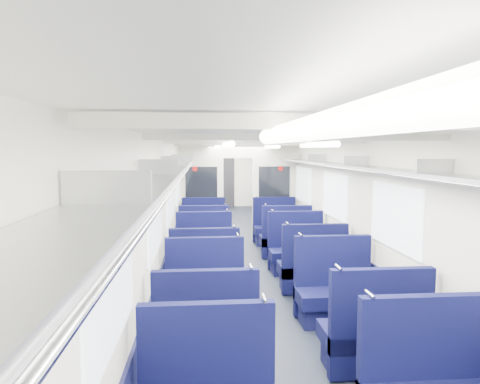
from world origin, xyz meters
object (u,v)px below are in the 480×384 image
object	(u,v)px
seat_15	(297,253)
seat_18	(204,230)
seat_14	(204,254)
end_door	(224,181)
seat_8	(206,340)
seat_12	(205,276)
seat_13	(312,270)
seat_9	(374,338)
seat_17	(285,241)
seat_11	(335,295)
seat_10	(205,298)
seat_16	(204,241)
bulkhead	(238,190)
seat_19	(275,229)

from	to	relation	value
seat_15	seat_18	bearing A→B (deg)	124.80
seat_14	end_door	bearing A→B (deg)	84.76
seat_15	seat_8	bearing A→B (deg)	-115.73
seat_12	seat_13	xyz separation A→B (m)	(1.66, 0.20, 0.00)
seat_9	seat_13	bearing A→B (deg)	90.00
seat_17	seat_15	bearing A→B (deg)	-90.00
seat_11	seat_12	bearing A→B (deg)	150.13
seat_10	seat_16	xyz separation A→B (m)	(0.00, 3.45, 0.00)
seat_14	seat_16	xyz separation A→B (m)	(0.00, 1.15, 0.00)
seat_11	seat_9	bearing A→B (deg)	-90.00
seat_14	seat_17	world-z (taller)	same
seat_10	seat_17	xyz separation A→B (m)	(1.66, 3.29, 0.00)
seat_11	seat_10	bearing A→B (deg)	178.80
bulkhead	seat_19	size ratio (longest dim) A/B	2.49
bulkhead	seat_18	xyz separation A→B (m)	(-0.83, -0.43, -0.89)
seat_19	seat_10	bearing A→B (deg)	-109.99
end_door	seat_18	world-z (taller)	end_door
seat_10	seat_12	world-z (taller)	same
seat_18	seat_19	bearing A→B (deg)	-1.38
bulkhead	seat_19	xyz separation A→B (m)	(0.83, -0.47, -0.89)
bulkhead	seat_13	size ratio (longest dim) A/B	2.49
bulkhead	seat_11	world-z (taller)	bulkhead
seat_9	seat_19	xyz separation A→B (m)	(0.00, 5.89, 0.00)
seat_17	seat_8	bearing A→B (deg)	-110.18
seat_8	seat_15	distance (m)	3.82
seat_19	bulkhead	bearing A→B (deg)	150.71
bulkhead	seat_12	size ratio (longest dim) A/B	2.49
seat_9	seat_13	xyz separation A→B (m)	(0.00, 2.44, 0.00)
seat_19	end_door	bearing A→B (deg)	96.97
seat_18	seat_14	bearing A→B (deg)	-90.00
seat_11	seat_13	xyz separation A→B (m)	(0.00, 1.15, 0.00)
seat_11	seat_17	world-z (taller)	same
seat_17	seat_18	size ratio (longest dim) A/B	1.00
end_door	seat_12	distance (m)	10.48
seat_10	seat_12	bearing A→B (deg)	90.00
seat_12	seat_19	world-z (taller)	same
seat_14	seat_15	bearing A→B (deg)	-2.68
seat_8	seat_9	size ratio (longest dim) A/B	1.00
end_door	seat_19	xyz separation A→B (m)	(0.83, -6.79, -0.66)
seat_19	seat_16	bearing A→B (deg)	-146.11
end_door	seat_19	size ratio (longest dim) A/B	1.78
seat_8	seat_14	world-z (taller)	same
bulkhead	seat_12	xyz separation A→B (m)	(-0.83, -4.11, -0.89)
seat_16	seat_15	bearing A→B (deg)	-36.60
seat_15	seat_19	distance (m)	2.35
seat_11	seat_19	size ratio (longest dim) A/B	1.00
seat_9	seat_13	distance (m)	2.44
seat_10	seat_19	size ratio (longest dim) A/B	1.00
seat_10	seat_15	distance (m)	2.77
end_door	seat_12	xyz separation A→B (m)	(-0.83, -10.43, -0.66)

